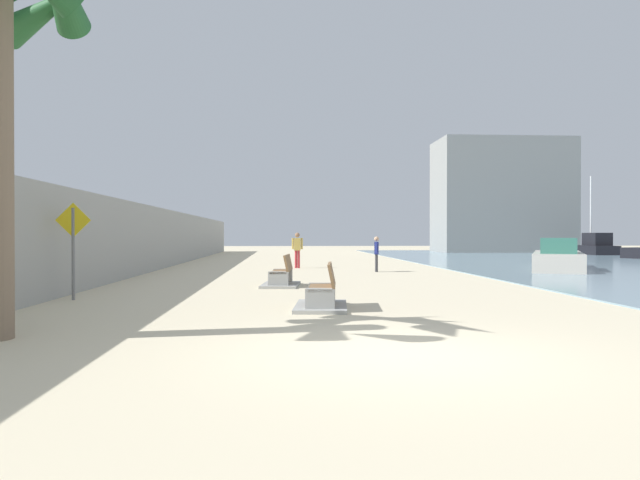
% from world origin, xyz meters
% --- Properties ---
extents(ground_plane, '(120.00, 120.00, 0.00)m').
position_xyz_m(ground_plane, '(0.00, 18.00, 0.00)').
color(ground_plane, beige).
extents(seawall, '(0.80, 64.00, 2.84)m').
position_xyz_m(seawall, '(-7.50, 18.00, 1.42)').
color(seawall, '#9E9E99').
rests_on(seawall, ground).
extents(bench_near, '(1.30, 2.20, 0.98)m').
position_xyz_m(bench_near, '(-0.65, 4.97, 0.23)').
color(bench_near, '#9E9E99').
rests_on(bench_near, ground).
extents(bench_far, '(1.30, 2.20, 0.98)m').
position_xyz_m(bench_far, '(-1.53, 10.64, 0.23)').
color(bench_far, '#9E9E99').
rests_on(bench_far, ground).
extents(person_walking, '(0.22, 0.53, 1.52)m').
position_xyz_m(person_walking, '(2.54, 17.53, 0.87)').
color(person_walking, '#333338').
rests_on(person_walking, ground).
extents(person_standing, '(0.53, 0.23, 1.70)m').
position_xyz_m(person_standing, '(-0.78, 20.69, 0.99)').
color(person_standing, '#B22D33').
rests_on(person_standing, ground).
extents(boat_nearest, '(2.06, 5.00, 6.30)m').
position_xyz_m(boat_nearest, '(23.36, 38.20, 0.68)').
color(boat_nearest, black).
rests_on(boat_nearest, water_bay).
extents(boat_outer, '(4.87, 7.41, 1.42)m').
position_xyz_m(boat_outer, '(10.89, 18.19, 0.57)').
color(boat_outer, beige).
rests_on(boat_outer, water_bay).
extents(pedestrian_sign, '(0.85, 0.08, 2.37)m').
position_xyz_m(pedestrian_sign, '(-6.59, 7.00, 1.48)').
color(pedestrian_sign, slate).
rests_on(pedestrian_sign, ground).
extents(harbor_building, '(12.00, 6.00, 10.33)m').
position_xyz_m(harbor_building, '(18.78, 46.00, 5.17)').
color(harbor_building, gray).
rests_on(harbor_building, ground).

